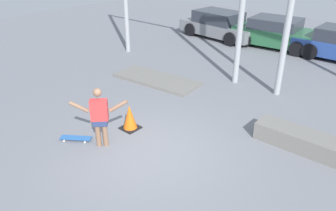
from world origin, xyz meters
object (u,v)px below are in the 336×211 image
Objects in this scene: skateboard at (76,138)px; manual_pad at (156,79)px; parked_car_green at (277,33)px; traffic_cone at (130,117)px; parked_car_grey at (220,25)px; skateboarder at (100,115)px; grind_box at (313,144)px.

skateboard is 4.39m from manual_pad.
parked_car_green is 9.87m from traffic_cone.
parked_car_grey is 6.33× the size of traffic_cone.
parked_car_grey is (-2.75, 10.81, 0.59)m from skateboard.
parked_car_green is (-0.48, 10.87, -0.18)m from skateboarder.
grind_box reaches higher than skateboard.
parked_car_grey reaches higher than skateboard.
manual_pad is at bearing -70.52° from parked_car_grey.
skateboard is 0.28× the size of grind_box.
parked_car_grey is at bearing -177.81° from parked_car_green.
grind_box is at bearing -8.21° from manual_pad.
parked_car_grey is at bearing 103.76° from manual_pad.
traffic_cone is (1.75, -2.92, 0.28)m from manual_pad.
manual_pad is at bearing 70.04° from skateboard.
parked_car_grey is at bearing 69.28° from skateboard.
manual_pad is at bearing -105.78° from parked_car_green.
skateboarder is at bearing -142.46° from grind_box.
skateboarder reaches higher than grind_box.
parked_car_green is at bearing 48.66° from skateboarder.
skateboarder is 10.88m from parked_car_green.
skateboarder is 2.22× the size of traffic_cone.
parked_car_grey is (-1.61, 6.57, 0.59)m from manual_pad.
parked_car_grey reaches higher than traffic_cone.
skateboarder is at bearing -11.30° from skateboard.
skateboard is 0.25× the size of manual_pad.
grind_box is at bearing 0.78° from skateboard.
grind_box is 10.53m from parked_car_grey.
skateboarder is at bearing -85.43° from traffic_cone.
grind_box is 0.67× the size of parked_car_green.
manual_pad is at bearing 120.88° from traffic_cone.
skateboard is 11.17m from parked_car_grey.
grind_box is (4.71, 3.39, 0.16)m from skateboard.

